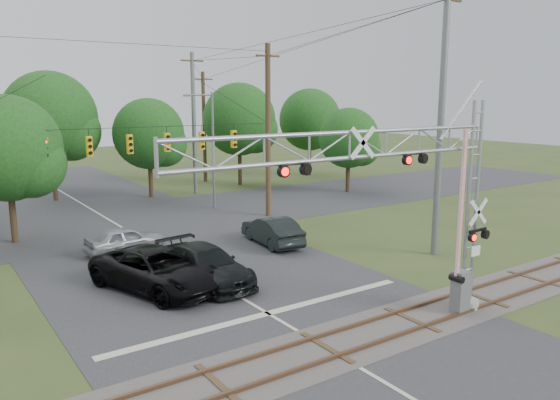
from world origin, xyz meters
TOP-DOWN VIEW (x-y plane):
  - ground at (0.00, 0.00)m, footprint 160.00×160.00m
  - road_main at (0.00, 10.00)m, footprint 14.00×90.00m
  - road_cross at (0.00, 24.00)m, footprint 90.00×12.00m
  - railroad_track at (0.00, 2.00)m, footprint 90.00×3.20m
  - crossing_gantry at (2.94, 1.64)m, footprint 12.94×1.02m
  - traffic_signal_span at (0.88, 20.00)m, footprint 19.34×0.36m
  - pickup_black at (-2.40, 10.37)m, footprint 4.79×6.96m
  - car_dark at (-0.34, 9.96)m, footprint 2.85×5.84m
  - sedan_silver at (-1.64, 16.66)m, footprint 4.31×2.12m
  - suv_dark at (5.63, 13.69)m, footprint 2.16×4.90m
  - streetlight at (7.42, 24.30)m, footprint 2.24×0.23m
  - utility_poles at (2.90, 22.93)m, footprint 25.53×29.43m
  - treeline at (1.33, 32.97)m, footprint 51.81×24.11m

SIDE VIEW (x-z plane):
  - ground at x=0.00m, z-range 0.00..0.00m
  - road_main at x=0.00m, z-range 0.00..0.02m
  - road_cross at x=0.00m, z-range 0.00..0.02m
  - railroad_track at x=0.00m, z-range -0.05..0.11m
  - sedan_silver at x=-1.64m, z-range 0.00..1.42m
  - suv_dark at x=5.63m, z-range 0.00..1.57m
  - car_dark at x=-0.34m, z-range 0.00..1.64m
  - pickup_black at x=-2.40m, z-range 0.00..1.77m
  - streetlight at x=7.42m, z-range 0.50..8.88m
  - crossing_gantry at x=2.94m, z-range 1.00..8.96m
  - treeline at x=1.33m, z-range 0.56..10.63m
  - traffic_signal_span at x=0.88m, z-range -0.07..11.43m
  - utility_poles at x=2.90m, z-range -0.78..12.59m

